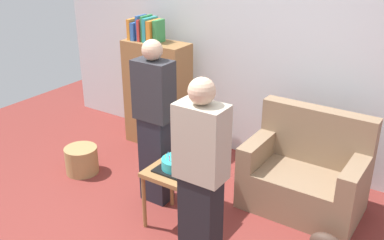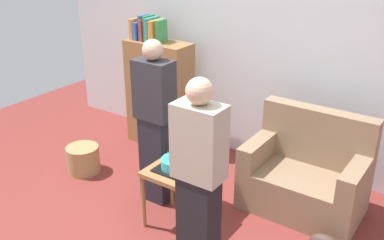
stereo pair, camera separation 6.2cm
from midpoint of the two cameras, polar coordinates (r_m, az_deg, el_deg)
name	(u,v)px [view 2 (the right image)]	position (r m, az deg, el deg)	size (l,w,h in m)	color
wall_back	(275,46)	(4.95, 10.95, 9.28)	(6.00, 0.10, 2.70)	silver
couch	(306,176)	(4.44, 14.75, -6.94)	(1.10, 0.70, 0.96)	#8C7054
bookshelf	(159,91)	(5.45, -3.90, 3.70)	(0.80, 0.36, 1.59)	olive
side_table	(176,177)	(3.99, -1.61, -7.36)	(0.48, 0.48, 0.57)	olive
birthday_cake	(176,164)	(3.93, -1.63, -5.67)	(0.32, 0.32, 0.17)	black
person_blowing_candles	(155,123)	(4.21, -4.31, -0.35)	(0.36, 0.22, 1.63)	#23232D
person_holding_cake	(199,183)	(3.24, 1.43, -8.04)	(0.36, 0.22, 1.63)	black
wicker_basket	(83,159)	(5.12, -13.41, -4.89)	(0.36, 0.36, 0.30)	#A88451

